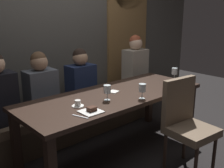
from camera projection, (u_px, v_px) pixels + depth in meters
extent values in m
plane|color=black|center=(114.00, 153.00, 3.22)|extent=(9.00, 9.00, 0.00)
cube|color=#4C4944|center=(55.00, 21.00, 3.69)|extent=(6.00, 0.12, 3.00)
cube|color=olive|center=(127.00, 46.00, 4.63)|extent=(0.90, 0.05, 2.10)
cube|color=black|center=(190.00, 112.00, 3.54)|extent=(0.08, 0.08, 0.69)
cube|color=black|center=(16.00, 144.00, 2.71)|extent=(0.08, 0.08, 0.69)
cube|color=black|center=(149.00, 100.00, 4.04)|extent=(0.08, 0.08, 0.69)
cube|color=#302119|center=(115.00, 96.00, 3.03)|extent=(2.20, 0.84, 0.04)
cube|color=#4A3C2E|center=(80.00, 122.00, 3.67)|extent=(2.50, 0.40, 0.35)
cube|color=brown|center=(79.00, 106.00, 3.61)|extent=(2.50, 0.44, 0.10)
cylinder|color=#302119|center=(195.00, 167.00, 2.56)|extent=(0.04, 0.04, 0.42)
cylinder|color=#302119|center=(214.00, 154.00, 2.79)|extent=(0.04, 0.04, 0.42)
cylinder|color=#302119|center=(165.00, 152.00, 2.81)|extent=(0.04, 0.04, 0.42)
cylinder|color=#302119|center=(184.00, 141.00, 3.05)|extent=(0.04, 0.04, 0.42)
cube|color=brown|center=(191.00, 131.00, 2.73)|extent=(0.48, 0.48, 0.08)
cube|color=brown|center=(179.00, 100.00, 2.81)|extent=(0.44, 0.10, 0.48)
cube|color=#4C515B|center=(41.00, 92.00, 3.18)|extent=(0.36, 0.24, 0.53)
sphere|color=tan|center=(39.00, 63.00, 3.09)|extent=(0.20, 0.20, 0.20)
sphere|color=brown|center=(38.00, 59.00, 3.09)|extent=(0.18, 0.18, 0.18)
cube|color=#192342|center=(81.00, 84.00, 3.57)|extent=(0.36, 0.24, 0.51)
sphere|color=tan|center=(80.00, 58.00, 3.47)|extent=(0.20, 0.20, 0.20)
sphere|color=black|center=(80.00, 55.00, 3.47)|extent=(0.18, 0.18, 0.18)
cube|color=#9E9384|center=(135.00, 69.00, 4.17)|extent=(0.36, 0.24, 0.62)
sphere|color=#DBB293|center=(136.00, 43.00, 4.06)|extent=(0.20, 0.20, 0.20)
sphere|color=brown|center=(135.00, 41.00, 4.06)|extent=(0.18, 0.18, 0.18)
cylinder|color=silver|center=(174.00, 80.00, 3.62)|extent=(0.06, 0.06, 0.00)
cylinder|color=silver|center=(174.00, 77.00, 3.61)|extent=(0.01, 0.01, 0.07)
cylinder|color=silver|center=(175.00, 71.00, 3.59)|extent=(0.08, 0.08, 0.08)
cylinder|color=silver|center=(107.00, 100.00, 2.81)|extent=(0.06, 0.06, 0.00)
cylinder|color=silver|center=(107.00, 96.00, 2.80)|extent=(0.01, 0.01, 0.07)
cylinder|color=silver|center=(107.00, 89.00, 2.78)|extent=(0.08, 0.08, 0.08)
cylinder|color=maroon|center=(107.00, 91.00, 2.78)|extent=(0.07, 0.07, 0.04)
cylinder|color=silver|center=(142.00, 98.00, 2.86)|extent=(0.06, 0.06, 0.00)
cylinder|color=silver|center=(142.00, 95.00, 2.85)|extent=(0.01, 0.01, 0.07)
cylinder|color=silver|center=(142.00, 88.00, 2.83)|extent=(0.08, 0.08, 0.08)
cylinder|color=maroon|center=(142.00, 90.00, 2.83)|extent=(0.07, 0.07, 0.04)
cylinder|color=white|center=(78.00, 106.00, 2.63)|extent=(0.12, 0.12, 0.01)
cylinder|color=white|center=(78.00, 103.00, 2.62)|extent=(0.06, 0.06, 0.06)
cylinder|color=brown|center=(78.00, 101.00, 2.61)|extent=(0.05, 0.05, 0.01)
cube|color=white|center=(91.00, 112.00, 2.48)|extent=(0.19, 0.19, 0.01)
cube|color=#381E14|center=(92.00, 109.00, 2.48)|extent=(0.08, 0.06, 0.04)
cube|color=silver|center=(80.00, 117.00, 2.37)|extent=(0.07, 0.17, 0.01)
cube|color=silver|center=(114.00, 92.00, 3.09)|extent=(0.13, 0.13, 0.01)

